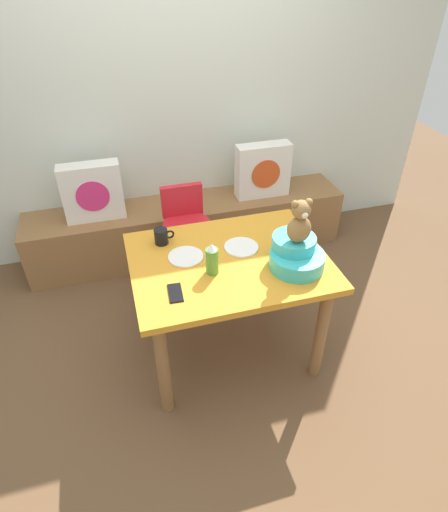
# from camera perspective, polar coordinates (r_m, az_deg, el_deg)

# --- Properties ---
(ground_plane) EXTENTS (8.00, 8.00, 0.00)m
(ground_plane) POSITION_cam_1_polar(r_m,az_deg,el_deg) (2.94, 0.55, -12.05)
(ground_plane) COLOR brown
(back_wall) EXTENTS (4.40, 0.10, 2.60)m
(back_wall) POSITION_cam_1_polar(r_m,az_deg,el_deg) (3.48, -6.57, 21.22)
(back_wall) COLOR silver
(back_wall) RESTS_ON ground_plane
(window_bench) EXTENTS (2.60, 0.44, 0.46)m
(window_bench) POSITION_cam_1_polar(r_m,az_deg,el_deg) (3.66, -4.65, 3.80)
(window_bench) COLOR olive
(window_bench) RESTS_ON ground_plane
(pillow_floral_left) EXTENTS (0.44, 0.15, 0.44)m
(pillow_floral_left) POSITION_cam_1_polar(r_m,az_deg,el_deg) (3.38, -17.02, 8.09)
(pillow_floral_left) COLOR white
(pillow_floral_left) RESTS_ON window_bench
(pillow_floral_right) EXTENTS (0.44, 0.15, 0.44)m
(pillow_floral_right) POSITION_cam_1_polar(r_m,az_deg,el_deg) (3.58, 5.15, 11.20)
(pillow_floral_right) COLOR white
(pillow_floral_right) RESTS_ON window_bench
(dining_table) EXTENTS (1.11, 0.85, 0.74)m
(dining_table) POSITION_cam_1_polar(r_m,az_deg,el_deg) (2.50, 0.63, -2.57)
(dining_table) COLOR orange
(dining_table) RESTS_ON ground_plane
(highchair) EXTENTS (0.34, 0.45, 0.79)m
(highchair) POSITION_cam_1_polar(r_m,az_deg,el_deg) (3.13, -4.98, 3.89)
(highchair) COLOR red
(highchair) RESTS_ON ground_plane
(infant_seat_teal) EXTENTS (0.30, 0.33, 0.16)m
(infant_seat_teal) POSITION_cam_1_polar(r_m,az_deg,el_deg) (2.38, 9.48, 0.21)
(infant_seat_teal) COLOR #38B9BB
(infant_seat_teal) RESTS_ON dining_table
(teddy_bear) EXTENTS (0.13, 0.12, 0.25)m
(teddy_bear) POSITION_cam_1_polar(r_m,az_deg,el_deg) (2.26, 9.99, 4.42)
(teddy_bear) COLOR olive
(teddy_bear) RESTS_ON infant_seat_teal
(ketchup_bottle) EXTENTS (0.07, 0.07, 0.18)m
(ketchup_bottle) POSITION_cam_1_polar(r_m,az_deg,el_deg) (2.29, -1.59, -0.44)
(ketchup_bottle) COLOR #4C8C33
(ketchup_bottle) RESTS_ON dining_table
(coffee_mug) EXTENTS (0.12, 0.08, 0.09)m
(coffee_mug) POSITION_cam_1_polar(r_m,az_deg,el_deg) (2.56, -8.26, 2.59)
(coffee_mug) COLOR black
(coffee_mug) RESTS_ON dining_table
(dinner_plate_near) EXTENTS (0.20, 0.20, 0.01)m
(dinner_plate_near) POSITION_cam_1_polar(r_m,az_deg,el_deg) (2.45, -5.09, -0.10)
(dinner_plate_near) COLOR white
(dinner_plate_near) RESTS_ON dining_table
(dinner_plate_far) EXTENTS (0.20, 0.20, 0.01)m
(dinner_plate_far) POSITION_cam_1_polar(r_m,az_deg,el_deg) (2.52, 2.29, 1.17)
(dinner_plate_far) COLOR white
(dinner_plate_far) RESTS_ON dining_table
(cell_phone) EXTENTS (0.08, 0.15, 0.01)m
(cell_phone) POSITION_cam_1_polar(r_m,az_deg,el_deg) (2.21, -6.46, -4.86)
(cell_phone) COLOR black
(cell_phone) RESTS_ON dining_table
(table_fork) EXTENTS (0.17, 0.03, 0.01)m
(table_fork) POSITION_cam_1_polar(r_m,az_deg,el_deg) (2.65, 8.16, 2.73)
(table_fork) COLOR silver
(table_fork) RESTS_ON dining_table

